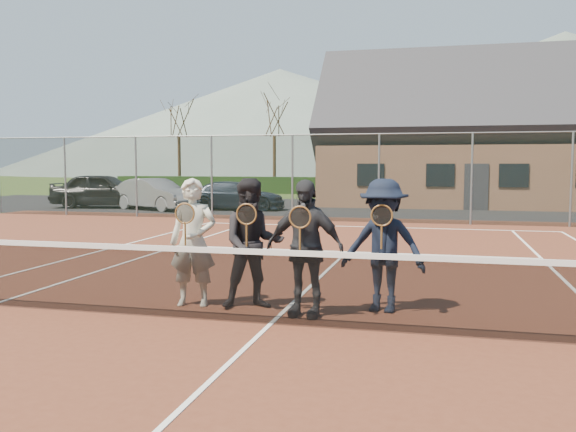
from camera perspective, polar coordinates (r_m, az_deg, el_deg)
name	(u,v)px	position (r m, az deg, el deg)	size (l,w,h in m)	color
ground	(393,209)	(27.32, 9.79, 0.66)	(220.00, 220.00, 0.00)	#334A1A
court_surface	(271,325)	(7.72, -1.65, -10.19)	(30.00, 30.00, 0.02)	#562819
tarmac_carpark	(305,207)	(27.90, 1.57, 0.83)	(40.00, 12.00, 0.01)	black
hedge_row	(408,186)	(39.25, 11.12, 2.74)	(40.00, 1.20, 1.10)	#193210
hill_west	(280,122)	(105.91, -0.75, 8.77)	(110.00, 110.00, 18.00)	slate
hill_centre	(563,104)	(104.13, 24.31, 9.50)	(120.00, 120.00, 22.00)	#55665A
car_a	(104,190)	(28.80, -16.88, 2.31)	(1.86, 4.63, 1.58)	black
car_b	(155,194)	(26.92, -12.35, 2.00)	(1.43, 4.11, 1.36)	gray
car_c	(236,196)	(26.40, -4.88, 1.90)	(1.72, 4.22, 1.23)	#182231
court_markings	(271,324)	(7.72, -1.65, -10.08)	(11.03, 23.83, 0.01)	white
tennis_net	(270,284)	(7.60, -1.66, -6.33)	(11.68, 0.08, 1.10)	slate
perimeter_fence	(379,178)	(20.78, 8.50, 3.55)	(30.07, 0.07, 3.02)	slate
clubhouse	(484,122)	(31.29, 17.86, 8.35)	(15.60, 8.20, 7.70)	#9E6B4C
tree_a	(179,109)	(44.19, -10.21, 9.80)	(3.20, 3.20, 7.77)	#392314
tree_b	(274,107)	(41.82, -1.29, 10.16)	(3.20, 3.20, 7.77)	#3B2615
tree_c	(442,103)	(40.35, 14.21, 10.20)	(3.20, 3.20, 7.77)	#392614
player_a	(193,242)	(8.65, -8.87, -2.43)	(0.71, 0.54, 1.80)	beige
player_b	(253,244)	(8.42, -3.32, -2.59)	(1.07, 0.97, 1.80)	black
player_c	(305,248)	(7.97, 1.56, -3.01)	(1.10, 0.56, 1.80)	#27282D
player_d	(383,245)	(8.32, 8.91, -2.74)	(1.27, 0.87, 1.80)	black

